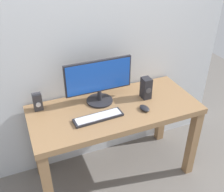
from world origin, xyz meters
TOP-DOWN VIEW (x-y plane):
  - ground_plane at (0.00, 0.00)m, footprint 6.00×6.00m
  - wall_back at (0.00, 0.36)m, footprint 2.59×0.04m
  - desk at (0.00, 0.00)m, footprint 1.45×0.64m
  - monitor at (-0.09, 0.15)m, footprint 0.59×0.23m
  - keyboard_primary at (-0.18, -0.10)m, footprint 0.41×0.13m
  - mouse at (0.22, -0.13)m, footprint 0.08×0.12m
  - speaker_right at (0.32, 0.04)m, footprint 0.08×0.10m
  - audio_controller at (-0.61, 0.22)m, footprint 0.07×0.07m

SIDE VIEW (x-z plane):
  - ground_plane at x=0.00m, z-range 0.00..0.00m
  - desk at x=0.00m, z-range 0.26..1.04m
  - keyboard_primary at x=-0.18m, z-range 0.78..0.80m
  - mouse at x=0.22m, z-range 0.78..0.81m
  - audio_controller at x=-0.61m, z-range 0.78..0.93m
  - speaker_right at x=0.32m, z-range 0.78..0.97m
  - monitor at x=-0.09m, z-range 0.79..1.18m
  - wall_back at x=0.00m, z-range 0.00..3.00m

